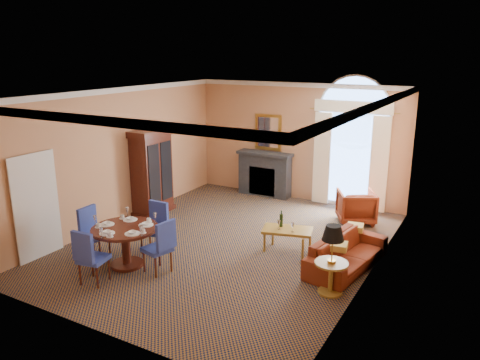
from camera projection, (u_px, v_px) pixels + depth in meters
The scene contains 12 objects.
ground at pixel (229, 244), 10.06m from camera, with size 7.50×7.50×0.00m, color #111B37.
room_envelope at pixel (243, 123), 9.97m from camera, with size 6.04×7.52×3.45m.
armoire at pixel (152, 173), 11.75m from camera, with size 0.61×1.09×2.14m.
dining_table at pixel (125, 237), 8.87m from camera, with size 1.26×1.26×0.99m.
dining_chair_north at pixel (156, 223), 9.62m from camera, with size 0.54×0.54×1.02m.
dining_chair_south at pixel (89, 254), 8.14m from camera, with size 0.53×0.53×1.02m.
dining_chair_east at pixel (161, 244), 8.59m from camera, with size 0.55×0.55×1.02m.
dining_chair_west at pixel (92, 229), 9.32m from camera, with size 0.53×0.53×1.02m.
sofa at pixel (347, 253), 8.88m from camera, with size 2.06×0.80×0.60m, color maroon.
armchair at pixel (356, 207), 11.23m from camera, with size 0.84×0.86×0.79m, color maroon.
coffee_table at pixel (287, 231), 9.52m from camera, with size 1.11×0.81×0.85m.
side_table at pixel (332, 251), 7.80m from camera, with size 0.57×0.57×1.20m.
Camera 1 is at (4.78, -8.02, 4.00)m, focal length 35.00 mm.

